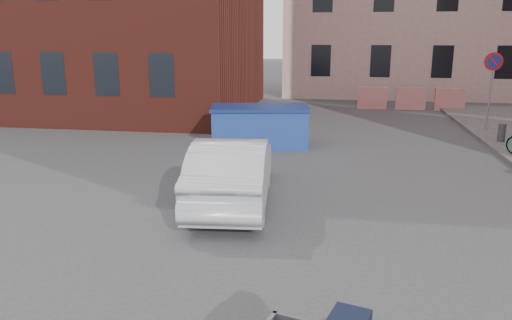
# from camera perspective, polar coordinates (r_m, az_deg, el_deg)

# --- Properties ---
(ground) EXTENTS (120.00, 120.00, 0.00)m
(ground) POSITION_cam_1_polar(r_m,az_deg,el_deg) (9.09, 2.59, -7.57)
(ground) COLOR #38383A
(ground) RESTS_ON ground
(far_building) EXTENTS (6.00, 6.00, 8.00)m
(far_building) POSITION_cam_1_polar(r_m,az_deg,el_deg) (36.92, -26.02, 13.87)
(far_building) COLOR maroon
(far_building) RESTS_ON ground
(no_parking_sign) EXTENTS (0.60, 0.09, 2.65)m
(no_parking_sign) POSITION_cam_1_polar(r_m,az_deg,el_deg) (18.61, 25.36, 8.73)
(no_parking_sign) COLOR gray
(no_parking_sign) RESTS_ON sidewalk
(barriers) EXTENTS (4.70, 0.18, 1.00)m
(barriers) POSITION_cam_1_polar(r_m,az_deg,el_deg) (23.77, 17.26, 6.70)
(barriers) COLOR red
(barriers) RESTS_ON ground
(dumpster) EXTENTS (3.15, 2.00, 1.23)m
(dumpster) POSITION_cam_1_polar(r_m,az_deg,el_deg) (15.31, 0.42, 3.91)
(dumpster) COLOR #1F3C93
(dumpster) RESTS_ON ground
(silver_car) EXTENTS (1.85, 4.26, 1.36)m
(silver_car) POSITION_cam_1_polar(r_m,az_deg,el_deg) (10.10, -2.71, -1.22)
(silver_car) COLOR #B4B6BC
(silver_car) RESTS_ON ground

